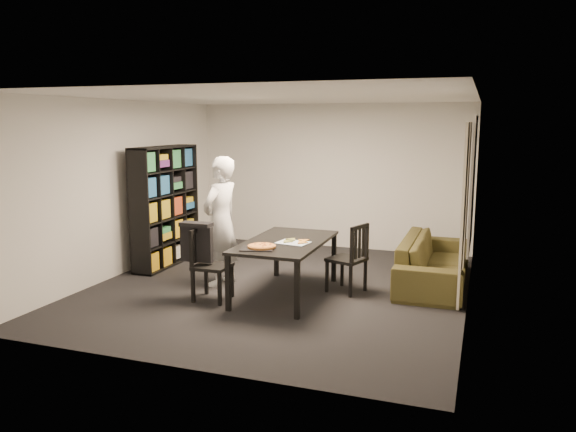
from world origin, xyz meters
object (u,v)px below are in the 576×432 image
(dining_table, at_px, (285,246))
(chair_right, at_px, (352,254))
(chair_left, at_px, (206,259))
(baking_tray, at_px, (257,248))
(pepperoni_pizza, at_px, (262,246))
(person, at_px, (221,221))
(bookshelf, at_px, (166,206))
(sofa, at_px, (434,261))

(dining_table, height_order, chair_right, chair_right)
(chair_left, xyz_separation_m, chair_right, (1.72, 0.90, 0.00))
(baking_tray, relative_size, pepperoni_pizza, 1.14)
(dining_table, xyz_separation_m, person, (-1.02, 0.17, 0.23))
(chair_left, bearing_deg, dining_table, -61.46)
(bookshelf, xyz_separation_m, baking_tray, (2.19, -1.46, -0.21))
(bookshelf, distance_m, dining_table, 2.54)
(chair_right, bearing_deg, bookshelf, -80.17)
(pepperoni_pizza, bearing_deg, sofa, 41.59)
(chair_right, distance_m, person, 1.88)
(person, bearing_deg, pepperoni_pizza, 64.27)
(chair_left, height_order, sofa, chair_left)
(chair_left, distance_m, person, 0.78)
(baking_tray, xyz_separation_m, sofa, (1.98, 1.77, -0.41))
(chair_left, bearing_deg, sofa, -58.63)
(person, xyz_separation_m, pepperoni_pizza, (0.89, -0.68, -0.14))
(bookshelf, xyz_separation_m, sofa, (4.17, 0.30, -0.62))
(bookshelf, bearing_deg, sofa, 4.17)
(chair_right, bearing_deg, person, -64.02)
(dining_table, relative_size, chair_right, 1.88)
(sofa, bearing_deg, chair_right, 129.26)
(dining_table, bearing_deg, chair_right, 25.52)
(bookshelf, bearing_deg, baking_tray, -33.79)
(dining_table, distance_m, sofa, 2.20)
(person, relative_size, baking_tray, 4.53)
(pepperoni_pizza, bearing_deg, dining_table, 76.16)
(chair_left, distance_m, chair_right, 1.94)
(pepperoni_pizza, bearing_deg, chair_right, 43.92)
(person, height_order, sofa, person)
(dining_table, distance_m, person, 1.06)
(dining_table, relative_size, pepperoni_pizza, 5.05)
(baking_tray, bearing_deg, dining_table, 73.45)
(baking_tray, height_order, pepperoni_pizza, pepperoni_pizza)
(sofa, bearing_deg, dining_table, 123.63)
(chair_right, xyz_separation_m, baking_tray, (-0.98, -0.95, 0.21))
(pepperoni_pizza, bearing_deg, baking_tray, -131.13)
(bookshelf, xyz_separation_m, dining_table, (2.36, -0.90, -0.28))
(pepperoni_pizza, height_order, sofa, pepperoni_pizza)
(chair_right, bearing_deg, pepperoni_pizza, -27.02)
(chair_left, bearing_deg, person, 8.35)
(bookshelf, xyz_separation_m, pepperoni_pizza, (2.23, -1.42, -0.19))
(bookshelf, relative_size, pepperoni_pizza, 5.43)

